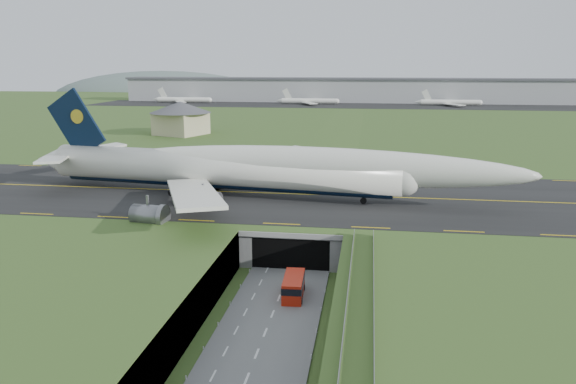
# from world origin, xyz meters

# --- Properties ---
(ground) EXTENTS (900.00, 900.00, 0.00)m
(ground) POSITION_xyz_m (0.00, 0.00, 0.00)
(ground) COLOR #395622
(ground) RESTS_ON ground
(airfield_deck) EXTENTS (800.00, 800.00, 6.00)m
(airfield_deck) POSITION_xyz_m (0.00, 0.00, 3.00)
(airfield_deck) COLOR gray
(airfield_deck) RESTS_ON ground
(trench_road) EXTENTS (12.00, 75.00, 0.20)m
(trench_road) POSITION_xyz_m (0.00, -7.50, 0.10)
(trench_road) COLOR slate
(trench_road) RESTS_ON ground
(taxiway) EXTENTS (800.00, 44.00, 0.18)m
(taxiway) POSITION_xyz_m (0.00, 33.00, 6.09)
(taxiway) COLOR black
(taxiway) RESTS_ON airfield_deck
(tunnel_portal) EXTENTS (17.00, 22.30, 6.00)m
(tunnel_portal) POSITION_xyz_m (0.00, 16.71, 3.33)
(tunnel_portal) COLOR gray
(tunnel_portal) RESTS_ON ground
(guideway) EXTENTS (3.00, 53.00, 7.05)m
(guideway) POSITION_xyz_m (11.00, -19.11, 5.32)
(guideway) COLOR #A8A8A3
(guideway) RESTS_ON ground
(jumbo_jet) EXTENTS (98.66, 62.33, 20.79)m
(jumbo_jet) POSITION_xyz_m (-9.95, 29.65, 11.60)
(jumbo_jet) COLOR white
(jumbo_jet) RESTS_ON ground
(shuttle_tram) EXTENTS (2.99, 7.16, 2.89)m
(shuttle_tram) POSITION_xyz_m (1.86, -2.02, 1.59)
(shuttle_tram) COLOR red
(shuttle_tram) RESTS_ON ground
(service_building) EXTENTS (27.83, 27.83, 11.80)m
(service_building) POSITION_xyz_m (-55.31, 119.63, 12.99)
(service_building) COLOR #C4BA8E
(service_building) RESTS_ON ground
(cargo_terminal) EXTENTS (320.00, 67.00, 15.60)m
(cargo_terminal) POSITION_xyz_m (-0.24, 299.41, 13.96)
(cargo_terminal) COLOR #B2B2B2
(cargo_terminal) RESTS_ON ground
(distant_hills) EXTENTS (700.00, 91.00, 60.00)m
(distant_hills) POSITION_xyz_m (64.38, 430.00, -4.00)
(distant_hills) COLOR slate
(distant_hills) RESTS_ON ground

